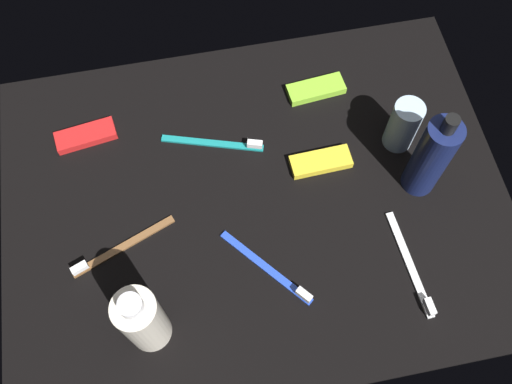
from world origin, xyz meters
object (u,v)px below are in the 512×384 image
toothbrush_teal (219,143)px  snack_bar_yellow (321,162)px  lotion_bottle (431,157)px  toothbrush_brown (117,249)px  toothbrush_white (413,269)px  snack_bar_red (86,136)px  snack_bar_lime (316,89)px  bodywash_bottle (143,320)px  toothbrush_blue (271,271)px  deodorant_stick (403,125)px

toothbrush_teal → snack_bar_yellow: 18.02cm
lotion_bottle → toothbrush_brown: lotion_bottle is taller
toothbrush_white → snack_bar_red: bearing=-35.1°
toothbrush_white → snack_bar_lime: bearing=-79.1°
snack_bar_red → snack_bar_lime: 41.91cm
snack_bar_lime → toothbrush_white: bearing=95.4°
snack_bar_red → bodywash_bottle: bearing=93.3°
toothbrush_white → snack_bar_red: size_ratio=1.73×
lotion_bottle → snack_bar_yellow: 18.47cm
toothbrush_blue → snack_bar_yellow: bearing=-125.2°
snack_bar_red → snack_bar_yellow: bearing=153.5°
lotion_bottle → bodywash_bottle: size_ratio=1.17×
snack_bar_yellow → snack_bar_lime: bearing=-102.7°
toothbrush_blue → snack_bar_lime: bearing=-115.0°
lotion_bottle → deodorant_stick: lotion_bottle is taller
toothbrush_white → snack_bar_yellow: size_ratio=1.73×
lotion_bottle → snack_bar_red: bearing=-19.6°
toothbrush_brown → snack_bar_red: bearing=-81.0°
toothbrush_brown → snack_bar_lime: (-38.38, -23.78, 0.14)cm
toothbrush_white → toothbrush_teal: bearing=-47.3°
snack_bar_yellow → snack_bar_lime: 15.00cm
deodorant_stick → snack_bar_lime: size_ratio=0.99×
bodywash_bottle → toothbrush_blue: (-19.67, -5.61, -7.11)cm
lotion_bottle → toothbrush_white: 17.85cm
toothbrush_white → toothbrush_blue: same height
deodorant_stick → toothbrush_teal: (30.79, -5.24, -4.55)cm
toothbrush_brown → toothbrush_white: 46.97cm
deodorant_stick → toothbrush_blue: (26.45, 19.21, -4.55)cm
toothbrush_white → bodywash_bottle: bearing=2.2°
lotion_bottle → toothbrush_teal: lotion_bottle is taller
bodywash_bottle → snack_bar_yellow: (-31.88, -22.93, -6.97)cm
bodywash_bottle → toothbrush_teal: bodywash_bottle is taller
bodywash_bottle → deodorant_stick: 52.43cm
toothbrush_brown → deodorant_stick: bearing=-167.7°
toothbrush_brown → toothbrush_teal: 25.02cm
snack_bar_yellow → snack_bar_lime: size_ratio=1.00×
toothbrush_white → toothbrush_blue: size_ratio=1.23×
toothbrush_teal → lotion_bottle: bearing=156.9°
toothbrush_teal → toothbrush_white: (-26.22, 28.45, 0.00)cm
toothbrush_brown → snack_bar_lime: 45.15cm
deodorant_stick → snack_bar_yellow: deodorant_stick is taller
bodywash_bottle → toothbrush_brown: bodywash_bottle is taller
bodywash_bottle → toothbrush_blue: bodywash_bottle is taller
snack_bar_yellow → snack_bar_red: same height
lotion_bottle → toothbrush_blue: 30.69cm
bodywash_bottle → snack_bar_yellow: 39.88cm
snack_bar_red → lotion_bottle: bearing=152.2°
deodorant_stick → toothbrush_teal: 31.56cm
deodorant_stick → toothbrush_blue: 33.00cm
toothbrush_blue → snack_bar_red: 40.52cm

